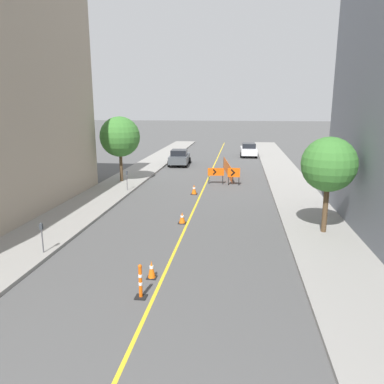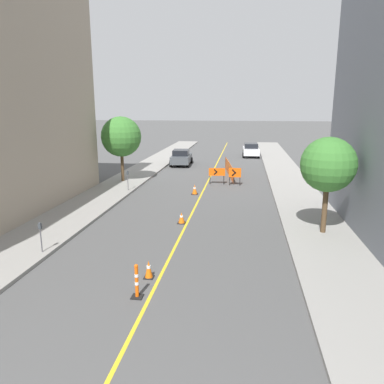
{
  "view_description": "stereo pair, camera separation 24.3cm",
  "coord_description": "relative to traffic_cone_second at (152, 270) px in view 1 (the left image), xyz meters",
  "views": [
    {
      "loc": [
        2.58,
        -1.33,
        5.92
      ],
      "look_at": [
        -0.13,
        19.73,
        1.0
      ],
      "focal_mm": 35.0,
      "sensor_mm": 36.0,
      "label": 1
    },
    {
      "loc": [
        2.82,
        -1.3,
        5.92
      ],
      "look_at": [
        -0.13,
        19.73,
        1.0
      ],
      "focal_mm": 35.0,
      "sensor_mm": 36.0,
      "label": 2
    }
  ],
  "objects": [
    {
      "name": "traffic_cone_fourth",
      "position": [
        -0.09,
        12.83,
        0.02
      ],
      "size": [
        0.43,
        0.43,
        0.68
      ],
      "color": "black",
      "rests_on": "ground_plane"
    },
    {
      "name": "traffic_cone_second",
      "position": [
        0.0,
        0.0,
        0.0
      ],
      "size": [
        0.34,
        0.34,
        0.64
      ],
      "color": "black",
      "rests_on": "ground_plane"
    },
    {
      "name": "street_tree_left_near",
      "position": [
        -6.2,
        15.98,
        3.27
      ],
      "size": [
        3.06,
        3.06,
        4.98
      ],
      "color": "#4C3823",
      "rests_on": "sidewalk_left"
    },
    {
      "name": "traffic_cone_third",
      "position": [
        0.1,
        6.34,
        -0.03
      ],
      "size": [
        0.41,
        0.41,
        0.58
      ],
      "color": "black",
      "rests_on": "ground_plane"
    },
    {
      "name": "street_tree_right_near",
      "position": [
        6.95,
        5.48,
        3.0
      ],
      "size": [
        2.48,
        2.48,
        4.43
      ],
      "color": "#4C3823",
      "rests_on": "sidewalk_right"
    },
    {
      "name": "parked_car_curb_near",
      "position": [
        -3.13,
        25.35,
        0.48
      ],
      "size": [
        2.04,
        4.39,
        1.59
      ],
      "rotation": [
        0.0,
        0.0,
        0.06
      ],
      "color": "#474C51",
      "rests_on": "ground_plane"
    },
    {
      "name": "delineator_post_front",
      "position": [
        -0.02,
        -1.39,
        0.16
      ],
      "size": [
        0.36,
        0.36,
        1.13
      ],
      "color": "black",
      "rests_on": "ground_plane"
    },
    {
      "name": "sidewalk_right",
      "position": [
        6.79,
        19.53,
        -0.24
      ],
      "size": [
        3.2,
        60.1,
        0.15
      ],
      "color": "gray",
      "rests_on": "ground_plane"
    },
    {
      "name": "safety_mesh_fence",
      "position": [
        1.94,
        20.33,
        0.23
      ],
      "size": [
        1.11,
        7.85,
        1.09
      ],
      "rotation": [
        0.0,
        0.0,
        1.71
      ],
      "color": "#EF560C",
      "rests_on": "ground_plane"
    },
    {
      "name": "parking_meter_near_curb",
      "position": [
        -4.79,
        1.39,
        0.72
      ],
      "size": [
        0.12,
        0.11,
        1.25
      ],
      "color": "#4C4C51",
      "rests_on": "sidewalk_left"
    },
    {
      "name": "lane_stripe",
      "position": [
        0.38,
        19.53,
        -0.31
      ],
      "size": [
        0.12,
        60.1,
        0.01
      ],
      "color": "gold",
      "rests_on": "ground_plane"
    },
    {
      "name": "parked_car_curb_mid",
      "position": [
        3.95,
        32.95,
        0.48
      ],
      "size": [
        1.95,
        4.36,
        1.59
      ],
      "rotation": [
        0.0,
        0.0,
        0.03
      ],
      "color": "silver",
      "rests_on": "ground_plane"
    },
    {
      "name": "arrow_barricade_primary",
      "position": [
        1.16,
        16.37,
        0.59
      ],
      "size": [
        1.25,
        0.18,
        1.25
      ],
      "rotation": [
        0.0,
        0.0,
        0.1
      ],
      "color": "#EF560C",
      "rests_on": "ground_plane"
    },
    {
      "name": "arrow_barricade_secondary",
      "position": [
        2.53,
        16.13,
        0.61
      ],
      "size": [
        0.92,
        0.09,
        1.34
      ],
      "rotation": [
        0.0,
        0.0,
        -0.01
      ],
      "color": "#EF560C",
      "rests_on": "ground_plane"
    },
    {
      "name": "parking_meter_far_curb",
      "position": [
        -4.79,
        12.84,
        0.81
      ],
      "size": [
        0.12,
        0.11,
        1.39
      ],
      "color": "#4C4C51",
      "rests_on": "sidewalk_left"
    },
    {
      "name": "sidewalk_left",
      "position": [
        -6.04,
        19.53,
        -0.24
      ],
      "size": [
        3.2,
        60.1,
        0.15
      ],
      "color": "gray",
      "rests_on": "ground_plane"
    }
  ]
}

